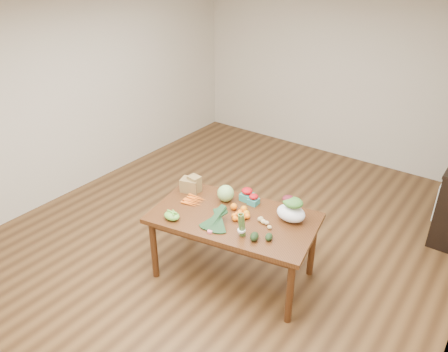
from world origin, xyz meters
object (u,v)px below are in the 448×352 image
Objects in this scene: asparagus_bundle at (242,225)px; salad_bag at (291,210)px; mandarin_cluster at (240,215)px; dining_table at (233,246)px; kale_bunch at (215,220)px; cabbage at (226,193)px; paper_bag at (190,184)px.

asparagus_bundle reaches higher than salad_bag.
salad_bag is at bearing 32.53° from mandarin_cluster.
kale_bunch is at bearing -109.13° from dining_table.
dining_table is at bearing -178.59° from mandarin_cluster.
cabbage is at bearing 130.83° from dining_table.
salad_bag is (0.49, 0.27, 0.49)m from dining_table.
cabbage is at bearing 128.63° from asparagus_bundle.
salad_bag is (1.17, 0.14, 0.02)m from paper_bag.
mandarin_cluster reaches higher than dining_table.
cabbage is 0.50m from kale_bunch.
salad_bag is at bearing 34.70° from kale_bunch.
dining_table is at bearing -10.71° from paper_bag.
asparagus_bundle is at bearing -4.13° from kale_bunch.
dining_table is 4.09× the size of kale_bunch.
dining_table is 0.83m from paper_bag.
paper_bag is 0.44m from cabbage.
kale_bunch is (-0.11, -0.27, 0.04)m from mandarin_cluster.
kale_bunch is 1.37× the size of salad_bag.
asparagus_bundle reaches higher than cabbage.
mandarin_cluster is (0.07, 0.00, 0.42)m from dining_table.
mandarin_cluster is 0.45× the size of kale_bunch.
paper_bag is 0.99m from asparagus_bundle.
kale_bunch reaches higher than dining_table.
kale_bunch is at bearing -66.22° from cabbage.
cabbage reaches higher than dining_table.
paper_bag reaches higher than cabbage.
mandarin_cluster is at bearing 56.98° from kale_bunch.
kale_bunch reaches higher than mandarin_cluster.
paper_bag is 1.18m from salad_bag.
salad_bag reaches higher than kale_bunch.
cabbage is (0.43, 0.07, -0.00)m from paper_bag.
salad_bag is at bearing 7.01° from paper_bag.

